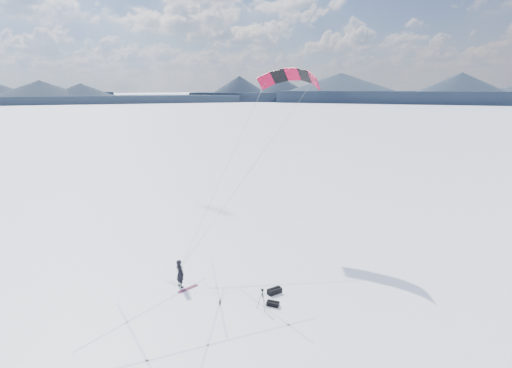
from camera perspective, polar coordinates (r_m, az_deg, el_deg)
ground at (r=20.93m, az=-4.58°, el=-19.61°), size 1800.00×1800.00×0.00m
horizon_hills at (r=18.75m, az=-4.87°, el=-8.01°), size 704.47×706.88×10.36m
snow_tracks at (r=21.06m, az=-3.76°, el=-19.34°), size 17.62×10.25×0.01m
snowkiter at (r=23.88m, az=-11.51°, el=-15.20°), size 0.56×0.73×1.78m
snowboard at (r=23.54m, az=-10.44°, el=-15.56°), size 1.36×0.49×0.04m
tripod at (r=21.01m, az=0.99°, el=-16.87°), size 0.58×0.55×1.21m
gear_bag_a at (r=22.70m, az=2.87°, el=-16.10°), size 0.84×0.40×0.38m
gear_bag_b at (r=21.63m, az=2.61°, el=-17.90°), size 0.68×0.75×0.31m
power_kite at (r=30.44m, az=5.23°, el=15.80°), size 12.97×7.17×12.15m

